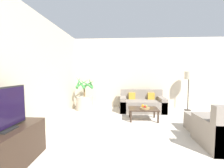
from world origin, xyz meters
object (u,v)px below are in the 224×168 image
at_px(apple_red, 145,107).
at_px(apple_green, 146,106).
at_px(television, 5,109).
at_px(fruit_bowl, 145,108).
at_px(coffee_table, 143,110).
at_px(tv_console, 7,150).
at_px(orange_fruit, 143,106).
at_px(ottoman, 203,123).
at_px(sofa_loveseat, 142,104).
at_px(floor_lamp, 189,78).
at_px(potted_palm, 85,100).

xyz_separation_m(apple_red, apple_green, (0.04, 0.06, 0.00)).
relative_size(television, fruit_bowl, 2.79).
bearing_deg(apple_red, coffee_table, 107.48).
height_order(tv_console, orange_fruit, tv_console).
distance_m(orange_fruit, ottoman, 1.49).
relative_size(tv_console, sofa_loveseat, 0.79).
distance_m(coffee_table, apple_red, 0.17).
height_order(floor_lamp, coffee_table, floor_lamp).
bearing_deg(orange_fruit, floor_lamp, 34.92).
distance_m(potted_palm, ottoman, 3.72).
height_order(tv_console, sofa_loveseat, sofa_loveseat).
xyz_separation_m(coffee_table, orange_fruit, (-0.02, -0.04, 0.13)).
xyz_separation_m(floor_lamp, fruit_bowl, (-1.74, -1.27, -0.82)).
height_order(tv_console, apple_red, tv_console).
bearing_deg(floor_lamp, potted_palm, -177.22).
xyz_separation_m(sofa_loveseat, apple_green, (-0.02, -1.05, 0.16)).
bearing_deg(television, apple_red, 45.43).
bearing_deg(tv_console, orange_fruit, 46.90).
xyz_separation_m(fruit_bowl, apple_green, (0.04, 0.02, 0.06)).
relative_size(apple_red, orange_fruit, 0.82).
relative_size(fruit_bowl, apple_green, 4.16).
bearing_deg(apple_green, fruit_bowl, -157.73).
distance_m(television, floor_lamp, 5.40).
relative_size(sofa_loveseat, orange_fruit, 19.22).
bearing_deg(apple_red, ottoman, -26.74).
distance_m(potted_palm, floor_lamp, 3.86).
xyz_separation_m(coffee_table, ottoman, (1.28, -0.74, -0.10)).
distance_m(floor_lamp, fruit_bowl, 2.31).
height_order(floor_lamp, orange_fruit, floor_lamp).
bearing_deg(apple_green, sofa_loveseat, 88.78).
relative_size(fruit_bowl, apple_red, 4.20).
bearing_deg(fruit_bowl, television, -134.00).
height_order(floor_lamp, fruit_bowl, floor_lamp).
bearing_deg(coffee_table, floor_lamp, 34.25).
xyz_separation_m(television, potted_palm, (0.24, 3.43, -0.51)).
distance_m(fruit_bowl, apple_red, 0.07).
height_order(tv_console, floor_lamp, floor_lamp).
bearing_deg(television, coffee_table, 47.22).
xyz_separation_m(television, floor_lamp, (4.00, 3.61, 0.31)).
bearing_deg(apple_green, ottoman, -29.80).
distance_m(tv_console, sofa_loveseat, 4.12).
distance_m(fruit_bowl, apple_green, 0.07).
bearing_deg(apple_green, orange_fruit, 178.05).
xyz_separation_m(coffee_table, fruit_bowl, (0.04, -0.06, 0.07)).
relative_size(floor_lamp, orange_fruit, 17.53).
relative_size(tv_console, ottoman, 1.80).
relative_size(television, apple_red, 11.71).
bearing_deg(floor_lamp, sofa_loveseat, -172.80).
height_order(tv_console, apple_green, tv_console).
relative_size(television, apple_green, 11.61).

